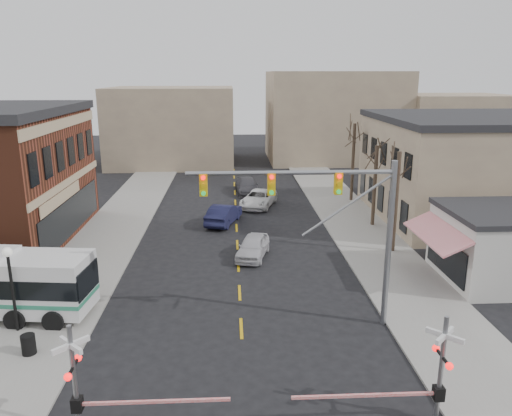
{
  "coord_description": "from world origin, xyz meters",
  "views": [
    {
      "loc": [
        -0.41,
        -19.4,
        11.74
      ],
      "look_at": [
        1.17,
        11.01,
        3.5
      ],
      "focal_mm": 35.0,
      "sensor_mm": 36.0,
      "label": 1
    }
  ],
  "objects_px": {
    "trash_bin": "(28,344)",
    "pedestrian_far": "(49,273)",
    "rr_crossing_east": "(429,371)",
    "pedestrian_near": "(54,287)",
    "rr_crossing_west": "(88,381)",
    "car_a": "(253,247)",
    "car_b": "(224,214)",
    "car_c": "(259,199)",
    "street_lamp": "(10,271)",
    "traffic_signal_mast": "(334,211)",
    "car_d": "(247,186)"
  },
  "relations": [
    {
      "from": "rr_crossing_west",
      "to": "car_b",
      "type": "relative_size",
      "value": 1.15
    },
    {
      "from": "rr_crossing_east",
      "to": "pedestrian_far",
      "type": "height_order",
      "value": "rr_crossing_east"
    },
    {
      "from": "rr_crossing_west",
      "to": "pedestrian_far",
      "type": "relative_size",
      "value": 3.53
    },
    {
      "from": "rr_crossing_east",
      "to": "pedestrian_near",
      "type": "bearing_deg",
      "value": 147.91
    },
    {
      "from": "rr_crossing_east",
      "to": "trash_bin",
      "type": "height_order",
      "value": "rr_crossing_east"
    },
    {
      "from": "rr_crossing_west",
      "to": "trash_bin",
      "type": "xyz_separation_m",
      "value": [
        -3.94,
        4.9,
        -1.41
      ]
    },
    {
      "from": "car_a",
      "to": "car_b",
      "type": "xyz_separation_m",
      "value": [
        -2.0,
        7.69,
        0.08
      ]
    },
    {
      "from": "rr_crossing_east",
      "to": "car_c",
      "type": "height_order",
      "value": "rr_crossing_east"
    },
    {
      "from": "rr_crossing_east",
      "to": "car_d",
      "type": "height_order",
      "value": "rr_crossing_east"
    },
    {
      "from": "car_c",
      "to": "car_d",
      "type": "distance_m",
      "value": 5.27
    },
    {
      "from": "car_b",
      "to": "car_d",
      "type": "xyz_separation_m",
      "value": [
        2.25,
        10.4,
        -0.04
      ]
    },
    {
      "from": "rr_crossing_west",
      "to": "pedestrian_near",
      "type": "relative_size",
      "value": 3.38
    },
    {
      "from": "traffic_signal_mast",
      "to": "street_lamp",
      "type": "xyz_separation_m",
      "value": [
        -14.72,
        0.03,
        -2.64
      ]
    },
    {
      "from": "rr_crossing_east",
      "to": "pedestrian_far",
      "type": "xyz_separation_m",
      "value": [
        -16.9,
        12.12,
        -1.06
      ]
    },
    {
      "from": "rr_crossing_east",
      "to": "car_b",
      "type": "height_order",
      "value": "rr_crossing_east"
    },
    {
      "from": "rr_crossing_west",
      "to": "car_a",
      "type": "xyz_separation_m",
      "value": [
        6.18,
        16.37,
        -1.25
      ]
    },
    {
      "from": "car_a",
      "to": "car_d",
      "type": "height_order",
      "value": "car_d"
    },
    {
      "from": "pedestrian_far",
      "to": "rr_crossing_west",
      "type": "bearing_deg",
      "value": -92.48
    },
    {
      "from": "car_b",
      "to": "car_c",
      "type": "distance_m",
      "value": 6.05
    },
    {
      "from": "car_a",
      "to": "pedestrian_near",
      "type": "bearing_deg",
      "value": -134.45
    },
    {
      "from": "traffic_signal_mast",
      "to": "trash_bin",
      "type": "distance_m",
      "value": 14.5
    },
    {
      "from": "rr_crossing_west",
      "to": "car_d",
      "type": "distance_m",
      "value": 35.08
    },
    {
      "from": "rr_crossing_east",
      "to": "car_a",
      "type": "bearing_deg",
      "value": 107.69
    },
    {
      "from": "pedestrian_far",
      "to": "street_lamp",
      "type": "bearing_deg",
      "value": -114.46
    },
    {
      "from": "traffic_signal_mast",
      "to": "rr_crossing_east",
      "type": "bearing_deg",
      "value": -74.31
    },
    {
      "from": "street_lamp",
      "to": "pedestrian_near",
      "type": "distance_m",
      "value": 3.73
    },
    {
      "from": "rr_crossing_east",
      "to": "pedestrian_near",
      "type": "distance_m",
      "value": 18.84
    },
    {
      "from": "street_lamp",
      "to": "traffic_signal_mast",
      "type": "bearing_deg",
      "value": -0.13
    },
    {
      "from": "car_d",
      "to": "street_lamp",
      "type": "bearing_deg",
      "value": -118.48
    },
    {
      "from": "traffic_signal_mast",
      "to": "rr_crossing_west",
      "type": "height_order",
      "value": "traffic_signal_mast"
    },
    {
      "from": "trash_bin",
      "to": "pedestrian_far",
      "type": "distance_m",
      "value": 7.35
    },
    {
      "from": "car_b",
      "to": "car_c",
      "type": "bearing_deg",
      "value": -103.41
    },
    {
      "from": "traffic_signal_mast",
      "to": "car_c",
      "type": "bearing_deg",
      "value": 95.54
    },
    {
      "from": "car_b",
      "to": "pedestrian_near",
      "type": "relative_size",
      "value": 2.94
    },
    {
      "from": "street_lamp",
      "to": "car_b",
      "type": "distance_m",
      "value": 19.65
    },
    {
      "from": "car_b",
      "to": "pedestrian_far",
      "type": "relative_size",
      "value": 3.08
    },
    {
      "from": "rr_crossing_west",
      "to": "car_a",
      "type": "bearing_deg",
      "value": 69.31
    },
    {
      "from": "pedestrian_far",
      "to": "car_d",
      "type": "bearing_deg",
      "value": 35.05
    },
    {
      "from": "rr_crossing_east",
      "to": "car_c",
      "type": "relative_size",
      "value": 1.04
    },
    {
      "from": "street_lamp",
      "to": "car_c",
      "type": "height_order",
      "value": "street_lamp"
    },
    {
      "from": "trash_bin",
      "to": "car_d",
      "type": "relative_size",
      "value": 0.17
    },
    {
      "from": "car_a",
      "to": "car_c",
      "type": "height_order",
      "value": "car_c"
    },
    {
      "from": "car_c",
      "to": "pedestrian_far",
      "type": "relative_size",
      "value": 3.38
    },
    {
      "from": "car_a",
      "to": "pedestrian_far",
      "type": "relative_size",
      "value": 2.68
    },
    {
      "from": "traffic_signal_mast",
      "to": "rr_crossing_east",
      "type": "distance_m",
      "value": 8.16
    },
    {
      "from": "trash_bin",
      "to": "pedestrian_far",
      "type": "height_order",
      "value": "pedestrian_far"
    },
    {
      "from": "car_a",
      "to": "car_d",
      "type": "xyz_separation_m",
      "value": [
        0.26,
        18.09,
        0.04
      ]
    },
    {
      "from": "traffic_signal_mast",
      "to": "car_a",
      "type": "distance_m",
      "value": 11.14
    },
    {
      "from": "trash_bin",
      "to": "pedestrian_near",
      "type": "xyz_separation_m",
      "value": [
        -0.58,
        5.06,
        0.39
      ]
    },
    {
      "from": "traffic_signal_mast",
      "to": "car_b",
      "type": "height_order",
      "value": "traffic_signal_mast"
    }
  ]
}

